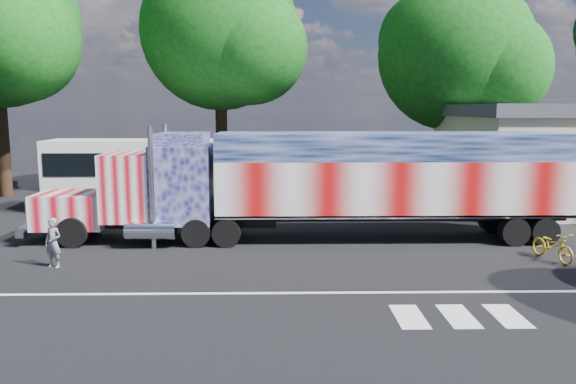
{
  "coord_description": "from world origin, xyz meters",
  "views": [
    {
      "loc": [
        -0.39,
        -17.75,
        5.01
      ],
      "look_at": [
        0.0,
        3.0,
        1.9
      ],
      "focal_mm": 35.0,
      "sensor_mm": 36.0,
      "label": 1
    }
  ],
  "objects_px": {
    "bicycle": "(553,246)",
    "woman": "(53,243)",
    "semi_truck": "(327,181)",
    "tree_n_mid": "(222,32)",
    "tree_ne_a": "(458,55)",
    "coach_bus": "(172,174)"
  },
  "relations": [
    {
      "from": "bicycle",
      "to": "woman",
      "type": "bearing_deg",
      "value": 167.05
    },
    {
      "from": "semi_truck",
      "to": "bicycle",
      "type": "xyz_separation_m",
      "value": [
        7.25,
        -3.14,
        -1.77
      ]
    },
    {
      "from": "semi_truck",
      "to": "tree_n_mid",
      "type": "bearing_deg",
      "value": 111.63
    },
    {
      "from": "woman",
      "to": "tree_ne_a",
      "type": "bearing_deg",
      "value": 61.91
    },
    {
      "from": "semi_truck",
      "to": "tree_n_mid",
      "type": "xyz_separation_m",
      "value": [
        -5.08,
        12.82,
        7.16
      ]
    },
    {
      "from": "tree_ne_a",
      "to": "tree_n_mid",
      "type": "bearing_deg",
      "value": 179.62
    },
    {
      "from": "semi_truck",
      "to": "tree_n_mid",
      "type": "height_order",
      "value": "tree_n_mid"
    },
    {
      "from": "coach_bus",
      "to": "woman",
      "type": "bearing_deg",
      "value": -100.87
    },
    {
      "from": "coach_bus",
      "to": "bicycle",
      "type": "relative_size",
      "value": 6.42
    },
    {
      "from": "coach_bus",
      "to": "semi_truck",
      "type": "bearing_deg",
      "value": -42.2
    },
    {
      "from": "coach_bus",
      "to": "tree_ne_a",
      "type": "xyz_separation_m",
      "value": [
        15.89,
        6.34,
        6.33
      ]
    },
    {
      "from": "bicycle",
      "to": "coach_bus",
      "type": "bearing_deg",
      "value": 131.49
    },
    {
      "from": "bicycle",
      "to": "tree_ne_a",
      "type": "distance_m",
      "value": 17.68
    },
    {
      "from": "woman",
      "to": "tree_n_mid",
      "type": "relative_size",
      "value": 0.11
    },
    {
      "from": "woman",
      "to": "tree_n_mid",
      "type": "xyz_separation_m",
      "value": [
        3.9,
        16.49,
        8.62
      ]
    },
    {
      "from": "semi_truck",
      "to": "woman",
      "type": "xyz_separation_m",
      "value": [
        -8.98,
        -3.68,
        -1.47
      ]
    },
    {
      "from": "semi_truck",
      "to": "bicycle",
      "type": "height_order",
      "value": "semi_truck"
    },
    {
      "from": "semi_truck",
      "to": "tree_ne_a",
      "type": "xyz_separation_m",
      "value": [
        8.84,
        12.72,
        5.88
      ]
    },
    {
      "from": "woman",
      "to": "bicycle",
      "type": "xyz_separation_m",
      "value": [
        16.23,
        0.53,
        -0.3
      ]
    },
    {
      "from": "bicycle",
      "to": "tree_n_mid",
      "type": "xyz_separation_m",
      "value": [
        -12.33,
        15.96,
        8.93
      ]
    },
    {
      "from": "semi_truck",
      "to": "bicycle",
      "type": "distance_m",
      "value": 8.1
    },
    {
      "from": "woman",
      "to": "tree_ne_a",
      "type": "height_order",
      "value": "tree_ne_a"
    }
  ]
}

